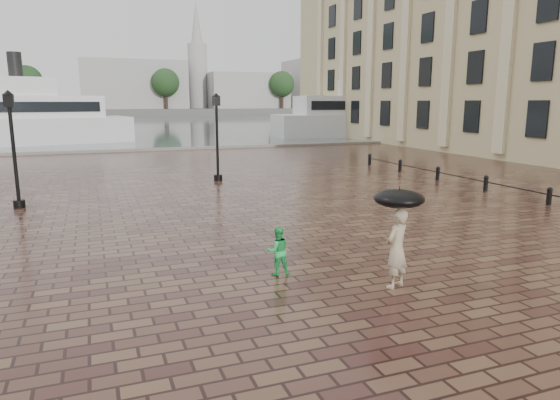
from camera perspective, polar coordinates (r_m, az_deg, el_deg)
name	(u,v)px	position (r m, az deg, el deg)	size (l,w,h in m)	color
ground	(235,267)	(12.76, -5.21, -7.67)	(300.00, 300.00, 0.00)	#351C18
harbour_water	(107,123)	(103.78, -19.14, 8.31)	(240.00, 240.00, 0.00)	#464E55
quay_edge	(132,151)	(43.96, -16.54, 5.36)	(80.00, 0.60, 0.30)	slate
far_shore	(100,111)	(171.71, -19.92, 9.49)	(300.00, 60.00, 2.00)	#4C4C47
distant_skyline	(252,85)	(169.68, -3.17, 12.97)	(102.50, 22.00, 33.00)	#9E9B96
far_trees	(99,82)	(149.78, -19.97, 12.56)	(188.00, 8.00, 13.50)	#2D2119
bollard_row	(486,182)	(25.26, 22.47, 1.88)	(0.22, 21.22, 0.73)	black
street_lamps	(51,139)	(27.11, -24.68, 6.40)	(15.44, 12.44, 4.40)	black
adult_pedestrian	(397,248)	(11.45, 13.19, -5.42)	(0.66, 0.43, 1.80)	tan
child_pedestrian	(278,251)	(12.03, -0.27, -5.82)	(0.58, 0.45, 1.19)	green
ferry_far	(384,114)	(63.09, 11.84, 9.65)	(27.65, 9.32, 8.89)	silver
umbrella	(399,199)	(11.19, 13.44, 0.15)	(1.10, 1.10, 1.17)	black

